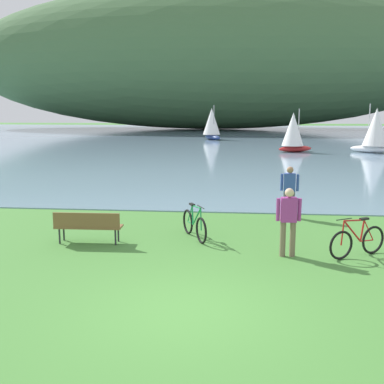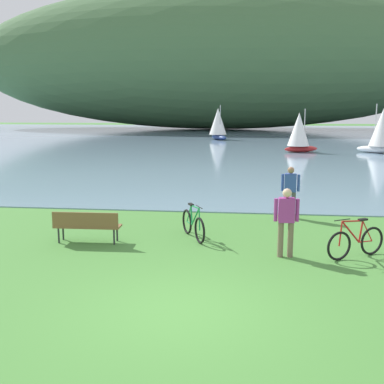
{
  "view_description": "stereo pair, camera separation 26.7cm",
  "coord_description": "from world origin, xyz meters",
  "px_view_note": "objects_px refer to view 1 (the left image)",
  "views": [
    {
      "loc": [
        0.85,
        -7.86,
        3.63
      ],
      "look_at": [
        -0.56,
        6.53,
        1.0
      ],
      "focal_mm": 43.66,
      "sensor_mm": 36.0,
      "label": 1
    },
    {
      "loc": [
        1.11,
        -7.84,
        3.63
      ],
      "look_at": [
        -0.56,
        6.53,
        1.0
      ],
      "focal_mm": 43.66,
      "sensor_mm": 36.0,
      "label": 2
    }
  ],
  "objects_px": {
    "park_bench_near_camera": "(88,225)",
    "bicycle_leaning_near_bench": "(194,225)",
    "sailboat_mid_bay": "(375,130)",
    "bicycle_beside_path": "(357,241)",
    "person_on_the_grass": "(288,218)",
    "sailboat_toward_hillside": "(293,132)",
    "person_at_shoreline": "(289,188)",
    "sailboat_nearest_to_shore": "(212,123)"
  },
  "relations": [
    {
      "from": "bicycle_leaning_near_bench",
      "to": "sailboat_nearest_to_shore",
      "type": "bearing_deg",
      "value": 92.51
    },
    {
      "from": "person_at_shoreline",
      "to": "sailboat_nearest_to_shore",
      "type": "bearing_deg",
      "value": 97.13
    },
    {
      "from": "person_at_shoreline",
      "to": "person_on_the_grass",
      "type": "distance_m",
      "value": 4.26
    },
    {
      "from": "bicycle_leaning_near_bench",
      "to": "person_at_shoreline",
      "type": "distance_m",
      "value": 4.12
    },
    {
      "from": "park_bench_near_camera",
      "to": "bicycle_leaning_near_bench",
      "type": "xyz_separation_m",
      "value": [
        2.81,
        0.77,
        -0.12
      ]
    },
    {
      "from": "bicycle_leaning_near_bench",
      "to": "sailboat_nearest_to_shore",
      "type": "distance_m",
      "value": 40.31
    },
    {
      "from": "sailboat_mid_bay",
      "to": "sailboat_toward_hillside",
      "type": "height_order",
      "value": "sailboat_mid_bay"
    },
    {
      "from": "sailboat_mid_bay",
      "to": "bicycle_beside_path",
      "type": "bearing_deg",
      "value": -106.22
    },
    {
      "from": "bicycle_beside_path",
      "to": "person_on_the_grass",
      "type": "height_order",
      "value": "person_on_the_grass"
    },
    {
      "from": "person_on_the_grass",
      "to": "sailboat_nearest_to_shore",
      "type": "bearing_deg",
      "value": 95.76
    },
    {
      "from": "park_bench_near_camera",
      "to": "person_on_the_grass",
      "type": "bearing_deg",
      "value": -6.52
    },
    {
      "from": "sailboat_nearest_to_shore",
      "to": "sailboat_mid_bay",
      "type": "xyz_separation_m",
      "value": [
        13.78,
        -14.37,
        0.01
      ]
    },
    {
      "from": "sailboat_mid_bay",
      "to": "person_on_the_grass",
      "type": "bearing_deg",
      "value": -109.38
    },
    {
      "from": "person_on_the_grass",
      "to": "bicycle_leaning_near_bench",
      "type": "bearing_deg",
      "value": 150.6
    },
    {
      "from": "person_on_the_grass",
      "to": "sailboat_toward_hillside",
      "type": "bearing_deg",
      "value": 83.32
    },
    {
      "from": "person_on_the_grass",
      "to": "sailboat_mid_bay",
      "type": "xyz_separation_m",
      "value": [
        9.58,
        27.25,
        0.88
      ]
    },
    {
      "from": "bicycle_beside_path",
      "to": "person_at_shoreline",
      "type": "relative_size",
      "value": 0.9
    },
    {
      "from": "bicycle_beside_path",
      "to": "sailboat_mid_bay",
      "type": "bearing_deg",
      "value": 73.78
    },
    {
      "from": "person_at_shoreline",
      "to": "sailboat_mid_bay",
      "type": "bearing_deg",
      "value": 68.4
    },
    {
      "from": "park_bench_near_camera",
      "to": "bicycle_leaning_near_bench",
      "type": "distance_m",
      "value": 2.91
    },
    {
      "from": "bicycle_leaning_near_bench",
      "to": "person_on_the_grass",
      "type": "xyz_separation_m",
      "value": [
        2.43,
        -1.37,
        0.58
      ]
    },
    {
      "from": "sailboat_nearest_to_shore",
      "to": "sailboat_mid_bay",
      "type": "distance_m",
      "value": 19.91
    },
    {
      "from": "bicycle_beside_path",
      "to": "sailboat_toward_hillside",
      "type": "bearing_deg",
      "value": 86.83
    },
    {
      "from": "sailboat_toward_hillside",
      "to": "park_bench_near_camera",
      "type": "bearing_deg",
      "value": -107.51
    },
    {
      "from": "sailboat_toward_hillside",
      "to": "sailboat_nearest_to_shore",
      "type": "bearing_deg",
      "value": 117.46
    },
    {
      "from": "person_on_the_grass",
      "to": "park_bench_near_camera",
      "type": "bearing_deg",
      "value": 173.48
    },
    {
      "from": "park_bench_near_camera",
      "to": "sailboat_mid_bay",
      "type": "height_order",
      "value": "sailboat_mid_bay"
    },
    {
      "from": "park_bench_near_camera",
      "to": "person_on_the_grass",
      "type": "relative_size",
      "value": 1.06
    },
    {
      "from": "person_at_shoreline",
      "to": "park_bench_near_camera",
      "type": "bearing_deg",
      "value": -147.53
    },
    {
      "from": "bicycle_leaning_near_bench",
      "to": "sailboat_mid_bay",
      "type": "bearing_deg",
      "value": 65.09
    },
    {
      "from": "person_on_the_grass",
      "to": "person_at_shoreline",
      "type": "bearing_deg",
      "value": 83.62
    },
    {
      "from": "bicycle_beside_path",
      "to": "park_bench_near_camera",
      "type": "bearing_deg",
      "value": 176.14
    },
    {
      "from": "bicycle_leaning_near_bench",
      "to": "sailboat_toward_hillside",
      "type": "bearing_deg",
      "value": 77.76
    },
    {
      "from": "park_bench_near_camera",
      "to": "sailboat_toward_hillside",
      "type": "xyz_separation_m",
      "value": [
        8.45,
        26.77,
        1.16
      ]
    },
    {
      "from": "park_bench_near_camera",
      "to": "sailboat_nearest_to_shore",
      "type": "bearing_deg",
      "value": 88.55
    },
    {
      "from": "person_on_the_grass",
      "to": "sailboat_mid_bay",
      "type": "bearing_deg",
      "value": 70.62
    },
    {
      "from": "person_at_shoreline",
      "to": "sailboat_mid_bay",
      "type": "xyz_separation_m",
      "value": [
        9.11,
        23.01,
        0.88
      ]
    },
    {
      "from": "park_bench_near_camera",
      "to": "sailboat_toward_hillside",
      "type": "height_order",
      "value": "sailboat_toward_hillside"
    },
    {
      "from": "park_bench_near_camera",
      "to": "sailboat_nearest_to_shore",
      "type": "xyz_separation_m",
      "value": [
        1.04,
        41.01,
        1.33
      ]
    },
    {
      "from": "bicycle_leaning_near_bench",
      "to": "sailboat_toward_hillside",
      "type": "height_order",
      "value": "sailboat_toward_hillside"
    },
    {
      "from": "bicycle_beside_path",
      "to": "person_on_the_grass",
      "type": "relative_size",
      "value": 0.9
    },
    {
      "from": "park_bench_near_camera",
      "to": "bicycle_leaning_near_bench",
      "type": "relative_size",
      "value": 1.12
    }
  ]
}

